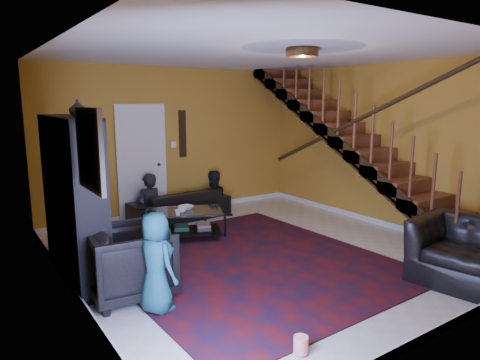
# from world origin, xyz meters

# --- Properties ---
(floor) EXTENTS (5.50, 5.50, 0.00)m
(floor) POSITION_xyz_m (0.00, 0.00, 0.00)
(floor) COLOR beige
(floor) RESTS_ON ground
(room) EXTENTS (5.50, 5.50, 5.50)m
(room) POSITION_xyz_m (-1.33, 1.33, 0.05)
(room) COLOR #B08227
(room) RESTS_ON ground
(staircase) EXTENTS (0.95, 5.02, 3.18)m
(staircase) POSITION_xyz_m (2.12, -0.00, 1.40)
(staircase) COLOR brown
(staircase) RESTS_ON floor
(bookshelf) EXTENTS (0.35, 1.80, 2.00)m
(bookshelf) POSITION_xyz_m (-2.40, 0.60, 0.96)
(bookshelf) COLOR black
(bookshelf) RESTS_ON floor
(door) EXTENTS (0.82, 0.05, 2.05)m
(door) POSITION_xyz_m (-0.70, 2.73, 1.02)
(door) COLOR silver
(door) RESTS_ON floor
(framed_picture) EXTENTS (0.04, 0.74, 0.74)m
(framed_picture) POSITION_xyz_m (-2.57, -0.90, 1.75)
(framed_picture) COLOR maroon
(framed_picture) RESTS_ON room
(wall_hanging) EXTENTS (0.14, 0.03, 0.90)m
(wall_hanging) POSITION_xyz_m (0.15, 2.73, 1.55)
(wall_hanging) COLOR black
(wall_hanging) RESTS_ON room
(ceiling_fixture) EXTENTS (0.40, 0.40, 0.10)m
(ceiling_fixture) POSITION_xyz_m (0.00, -0.80, 2.74)
(ceiling_fixture) COLOR #3F2814
(ceiling_fixture) RESTS_ON room
(rug) EXTENTS (3.52, 4.00, 0.02)m
(rug) POSITION_xyz_m (-0.39, -0.22, 0.01)
(rug) COLOR #470C0C
(rug) RESTS_ON floor
(sofa) EXTENTS (1.88, 0.82, 0.54)m
(sofa) POSITION_xyz_m (-0.15, 2.30, 0.27)
(sofa) COLOR black
(sofa) RESTS_ON floor
(armchair_left) EXTENTS (0.96, 0.94, 0.81)m
(armchair_left) POSITION_xyz_m (-2.05, -0.32, 0.40)
(armchair_left) COLOR black
(armchair_left) RESTS_ON floor
(armchair_right) EXTENTS (1.22, 1.34, 0.77)m
(armchair_right) POSITION_xyz_m (1.42, -2.25, 0.38)
(armchair_right) COLOR black
(armchair_right) RESTS_ON floor
(person_adult_a) EXTENTS (0.53, 0.39, 1.36)m
(person_adult_a) POSITION_xyz_m (-0.74, 2.35, 0.23)
(person_adult_a) COLOR black
(person_adult_a) RESTS_ON sofa
(person_adult_b) EXTENTS (0.65, 0.52, 1.29)m
(person_adult_b) POSITION_xyz_m (0.58, 2.35, 0.19)
(person_adult_b) COLOR black
(person_adult_b) RESTS_ON sofa
(person_child) EXTENTS (0.45, 0.59, 1.07)m
(person_child) POSITION_xyz_m (-1.95, -0.81, 0.54)
(person_child) COLOR #1A4E63
(person_child) RESTS_ON armchair_left
(coffee_table) EXTENTS (1.38, 1.13, 0.46)m
(coffee_table) POSITION_xyz_m (-0.63, 1.19, 0.26)
(coffee_table) COLOR black
(coffee_table) RESTS_ON floor
(cup_a) EXTENTS (0.17, 0.17, 0.10)m
(cup_a) POSITION_xyz_m (-0.69, 1.13, 0.51)
(cup_a) COLOR #999999
(cup_a) RESTS_ON coffee_table
(cup_b) EXTENTS (0.11, 0.11, 0.09)m
(cup_b) POSITION_xyz_m (-0.83, 1.00, 0.50)
(cup_b) COLOR #999999
(cup_b) RESTS_ON coffee_table
(bowl) EXTENTS (0.25, 0.25, 0.06)m
(bowl) POSITION_xyz_m (-0.54, 1.27, 0.49)
(bowl) COLOR #999999
(bowl) RESTS_ON coffee_table
(vase) EXTENTS (0.18, 0.18, 0.19)m
(vase) POSITION_xyz_m (-2.41, 0.10, 2.10)
(vase) COLOR #999999
(vase) RESTS_ON bookshelf
(popcorn_bucket) EXTENTS (0.15, 0.15, 0.15)m
(popcorn_bucket) POSITION_xyz_m (-1.24, -2.25, 0.09)
(popcorn_bucket) COLOR red
(popcorn_bucket) RESTS_ON rug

